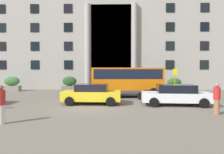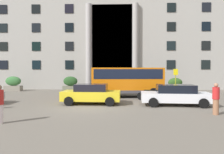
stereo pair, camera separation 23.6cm
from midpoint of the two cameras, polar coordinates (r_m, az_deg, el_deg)
The scene contains 11 objects.
ground_plane at distance 13.85m, azimuth -6.32°, elevation -8.33°, with size 80.00×64.00×0.12m, color #645E54.
office_building_facade at distance 31.39m, azimuth -1.59°, elevation 10.34°, with size 42.29×9.63×14.19m.
orange_minibus at distance 19.02m, azimuth 4.39°, elevation -0.66°, with size 6.38×3.09×2.62m.
bus_stop_sign at distance 21.85m, azimuth 17.06°, elevation -0.44°, with size 0.44×0.08×2.54m.
hedge_planter_far_east at distance 24.67m, azimuth -10.87°, elevation -1.90°, with size 1.69×0.72×1.72m.
hedge_planter_east at distance 27.15m, azimuth -24.84°, elevation -1.71°, with size 1.91×0.85×1.71m.
hedge_planter_entrance_right at distance 25.07m, azimuth 16.92°, elevation -2.08°, with size 1.67×0.95×1.55m.
white_taxi_kerbside at distance 15.04m, azimuth 17.14°, elevation -4.59°, with size 4.69×2.36×1.41m.
parked_sedan_second at distance 15.05m, azimuth -5.12°, elevation -4.50°, with size 4.10×2.17×1.41m.
motorcycle_far_end at distance 17.20m, azimuth 10.38°, elevation -4.65°, with size 2.01×0.81×0.89m.
pedestrian_woman_with_bag at distance 12.65m, azimuth 26.68°, elevation -5.26°, with size 0.36×0.36×1.69m.
Camera 2 is at (2.13, -13.49, 2.33)m, focal length 33.94 mm.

